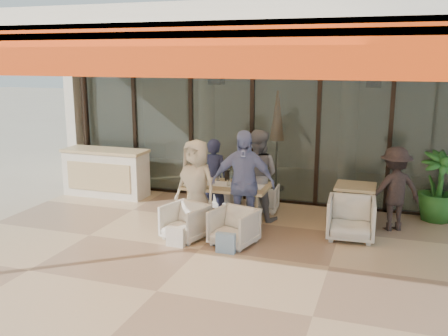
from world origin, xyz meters
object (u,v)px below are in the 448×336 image
at_px(chair_far_left, 222,192).
at_px(chair_far_right, 263,197).
at_px(side_table, 355,191).
at_px(standing_woman, 394,189).
at_px(host_counter, 106,172).
at_px(diner_cream, 196,186).
at_px(diner_grey, 257,175).
at_px(potted_palm, 439,187).
at_px(diner_navy, 214,177).
at_px(dining_table, 227,188).
at_px(diner_periwinkle, 243,184).
at_px(side_chair, 351,217).
at_px(chair_near_left, 185,220).
at_px(chair_near_right, 234,226).

xyz_separation_m(chair_far_left, chair_far_right, (0.84, 0.00, -0.03)).
height_order(side_table, standing_woman, standing_woman).
distance_m(host_counter, diner_cream, 3.01).
bearing_deg(chair_far_right, host_counter, -4.42).
relative_size(chair_far_left, diner_grey, 0.39).
distance_m(diner_grey, potted_palm, 3.31).
distance_m(chair_far_left, potted_palm, 4.05).
bearing_deg(diner_navy, standing_woman, -177.56).
height_order(dining_table, potted_palm, potted_palm).
xyz_separation_m(dining_table, diner_periwinkle, (0.43, -0.46, 0.22)).
distance_m(dining_table, diner_cream, 0.63).
distance_m(chair_far_right, side_chair, 2.03).
distance_m(chair_near_left, standing_woman, 3.62).
relative_size(side_table, side_chair, 0.95).
xyz_separation_m(diner_grey, potted_palm, (3.17, 0.95, -0.19)).
relative_size(diner_periwinkle, side_table, 2.43).
distance_m(dining_table, chair_near_left, 1.10).
distance_m(diner_grey, side_chair, 1.88).
xyz_separation_m(diner_grey, diner_cream, (-0.84, -0.90, -0.04)).
xyz_separation_m(dining_table, diner_cream, (-0.41, -0.46, 0.12)).
bearing_deg(chair_near_right, chair_far_right, 104.54).
height_order(host_counter, standing_woman, standing_woman).
bearing_deg(diner_navy, chair_far_right, -149.69).
xyz_separation_m(standing_woman, potted_palm, (0.77, 0.79, -0.09)).
bearing_deg(diner_grey, chair_far_right, -85.40).
bearing_deg(side_chair, standing_woman, 42.41).
height_order(chair_far_left, potted_palm, potted_palm).
bearing_deg(diner_periwinkle, chair_far_right, 82.19).
xyz_separation_m(chair_far_right, side_chair, (1.75, -1.01, 0.10)).
distance_m(chair_far_right, diner_grey, 0.74).
relative_size(standing_woman, potted_palm, 1.13).
bearing_deg(side_table, diner_periwinkle, -146.97).
height_order(chair_near_left, chair_near_right, chair_near_right).
height_order(chair_far_right, diner_cream, diner_cream).
bearing_deg(chair_far_left, standing_woman, -178.75).
bearing_deg(chair_near_right, chair_far_left, 128.39).
height_order(dining_table, diner_cream, diner_cream).
xyz_separation_m(diner_grey, standing_woman, (2.40, 0.16, -0.10)).
distance_m(host_counter, chair_far_right, 3.51).
distance_m(chair_far_right, diner_cream, 1.71).
xyz_separation_m(chair_far_right, side_table, (1.75, -0.26, 0.34)).
height_order(chair_far_right, standing_woman, standing_woman).
distance_m(side_chair, standing_woman, 1.00).
relative_size(dining_table, side_chair, 1.92).
distance_m(diner_cream, potted_palm, 4.42).
height_order(dining_table, chair_far_right, dining_table).
bearing_deg(side_chair, diner_periwinkle, -171.06).
xyz_separation_m(chair_near_left, side_chair, (2.59, 0.89, 0.06)).
bearing_deg(chair_far_left, diner_periwinkle, 128.14).
height_order(chair_far_right, diner_navy, diner_navy).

